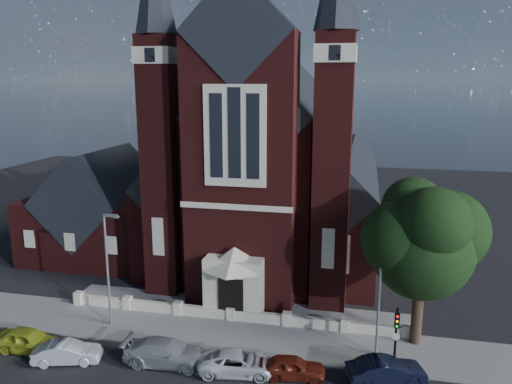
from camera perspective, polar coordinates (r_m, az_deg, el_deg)
ground at (r=44.24m, az=0.08°, el=-9.60°), size 120.00×120.00×0.00m
pavement_strip at (r=35.03m, az=-3.74°, el=-15.92°), size 60.00×5.00×0.12m
forecourt_paving at (r=38.46m, az=-2.04°, el=-13.16°), size 26.00×3.00×0.14m
forecourt_wall at (r=36.73m, az=-2.85°, el=-14.48°), size 24.00×0.40×0.90m
church at (r=49.49m, az=2.05°, el=2.67°), size 20.01×34.90×29.20m
parish_hall at (r=51.23m, az=-16.95°, el=-2.32°), size 12.00×12.20×10.24m
street_tree at (r=32.46m, az=18.71°, el=-5.57°), size 6.40×6.60×10.70m
street_lamp_left at (r=35.58m, az=-16.53°, el=-7.85°), size 1.16×0.22×8.09m
street_lamp_right at (r=31.47m, az=14.12°, el=-10.44°), size 1.16×0.22×8.09m
traffic_signal at (r=30.95m, az=15.73°, el=-15.07°), size 0.28×0.42×4.00m
car_lime_van at (r=35.72m, az=-24.53°, el=-15.16°), size 4.47×1.92×1.50m
car_silver_a at (r=33.66m, az=-20.78°, el=-16.77°), size 4.22×2.48×1.31m
car_silver_b at (r=31.91m, az=-10.20°, el=-17.61°), size 5.30×2.31×1.52m
car_white_suv at (r=30.74m, az=-2.05°, el=-18.91°), size 4.94×2.79×1.30m
car_dark_red at (r=30.40m, az=4.16°, el=-19.33°), size 3.97×2.02×1.29m
car_navy at (r=30.70m, az=14.67°, el=-19.21°), size 4.73×2.88×1.47m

